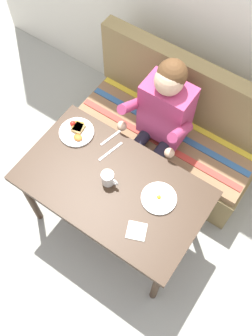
{
  "coord_description": "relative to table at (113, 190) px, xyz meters",
  "views": [
    {
      "loc": [
        0.66,
        -0.81,
        2.88
      ],
      "look_at": [
        0.0,
        0.15,
        0.72
      ],
      "focal_mm": 40.57,
      "sensor_mm": 36.0,
      "label": 1
    }
  ],
  "objects": [
    {
      "name": "plate_eggs",
      "position": [
        0.29,
        0.08,
        0.09
      ],
      "size": [
        0.22,
        0.22,
        0.04
      ],
      "color": "white",
      "rests_on": "table"
    },
    {
      "name": "fork",
      "position": [
        -0.21,
        0.28,
        0.08
      ],
      "size": [
        0.05,
        0.17,
        0.0
      ],
      "primitive_type": "cube",
      "rotation": [
        0.0,
        0.0,
        -0.24
      ],
      "color": "silver",
      "rests_on": "table"
    },
    {
      "name": "plate_breakfast",
      "position": [
        -0.43,
        0.18,
        0.1
      ],
      "size": [
        0.24,
        0.24,
        0.05
      ],
      "color": "white",
      "rests_on": "table"
    },
    {
      "name": "coffee_mug",
      "position": [
        -0.03,
        -0.0,
        0.13
      ],
      "size": [
        0.12,
        0.08,
        0.1
      ],
      "color": "white",
      "rests_on": "table"
    },
    {
      "name": "couch",
      "position": [
        0.0,
        0.76,
        -0.32
      ],
      "size": [
        1.44,
        0.56,
        1.0
      ],
      "color": "olive",
      "rests_on": "ground"
    },
    {
      "name": "knife",
      "position": [
        -0.15,
        0.19,
        0.08
      ],
      "size": [
        0.06,
        0.2,
        0.0
      ],
      "primitive_type": "cube",
      "rotation": [
        0.0,
        0.0,
        -0.23
      ],
      "color": "silver",
      "rests_on": "table"
    },
    {
      "name": "table",
      "position": [
        0.0,
        0.0,
        0.0
      ],
      "size": [
        1.2,
        0.7,
        0.73
      ],
      "color": "#372618",
      "rests_on": "ground"
    },
    {
      "name": "person",
      "position": [
        -0.02,
        0.59,
        0.09
      ],
      "size": [
        0.45,
        0.61,
        1.21
      ],
      "color": "#B33A6A",
      "rests_on": "ground"
    },
    {
      "name": "napkin",
      "position": [
        0.29,
        -0.17,
        0.09
      ],
      "size": [
        0.15,
        0.15,
        0.01
      ],
      "primitive_type": "cube",
      "rotation": [
        0.0,
        0.0,
        0.39
      ],
      "color": "silver",
      "rests_on": "table"
    },
    {
      "name": "ground_plane",
      "position": [
        0.0,
        0.0,
        -0.65
      ],
      "size": [
        8.0,
        8.0,
        0.0
      ],
      "primitive_type": "plane",
      "color": "#A0A096"
    }
  ]
}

